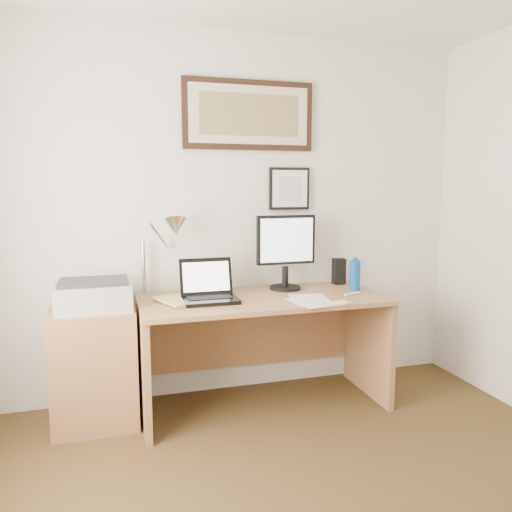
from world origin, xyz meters
name	(u,v)px	position (x,y,z in m)	size (l,w,h in m)	color
wall_back	(227,218)	(0.00, 2.00, 1.25)	(3.50, 0.02, 2.50)	silver
side_cabinet	(95,368)	(-0.92, 1.68, 0.36)	(0.50, 0.40, 0.73)	#93633D
water_bottle	(355,276)	(0.81, 1.64, 0.86)	(0.07, 0.07, 0.21)	#0C45A0
bottle_cap	(355,259)	(0.81, 1.64, 0.97)	(0.04, 0.04, 0.02)	#0C45A0
speaker	(339,271)	(0.82, 1.89, 0.85)	(0.08, 0.07, 0.19)	black
paper_sheet_a	(310,302)	(0.39, 1.42, 0.75)	(0.21, 0.30, 0.00)	silver
paper_sheet_b	(311,300)	(0.42, 1.47, 0.75)	(0.23, 0.33, 0.00)	silver
sticky_pad	(343,303)	(0.57, 1.32, 0.76)	(0.08, 0.08, 0.01)	#EFE071
marker_pen	(352,294)	(0.74, 1.52, 0.76)	(0.02, 0.02, 0.14)	white
book	(163,303)	(-0.50, 1.60, 0.76)	(0.22, 0.31, 0.02)	tan
desk	(260,328)	(0.15, 1.72, 0.51)	(1.60, 0.70, 0.75)	#93633D
laptop	(209,292)	(-0.21, 1.64, 0.81)	(0.34, 0.29, 0.26)	black
lcd_monitor	(286,248)	(0.37, 1.82, 1.04)	(0.42, 0.22, 0.52)	black
printer	(94,295)	(-0.90, 1.70, 0.82)	(0.44, 0.34, 0.18)	#ACACAF
desk_lamp	(173,230)	(-0.41, 1.81, 1.19)	(0.29, 0.27, 0.53)	silver
picture_large	(249,115)	(0.15, 1.97, 1.95)	(0.92, 0.04, 0.47)	black
picture_small	(289,189)	(0.45, 1.97, 1.45)	(0.30, 0.03, 0.30)	black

